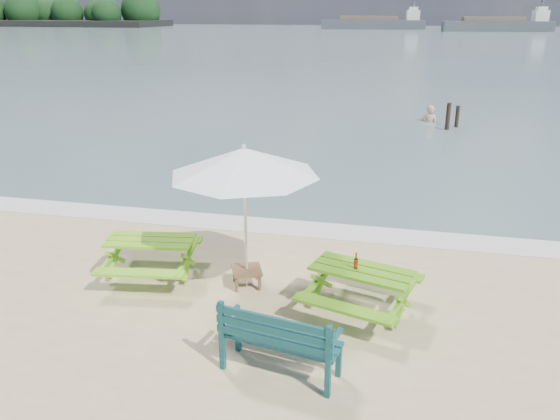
% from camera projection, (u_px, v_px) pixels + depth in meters
% --- Properties ---
extents(sea, '(300.00, 300.00, 0.00)m').
position_uv_depth(sea, '(395.00, 40.00, 85.42)').
color(sea, slate).
rests_on(sea, ground).
extents(foam_strip, '(22.00, 0.90, 0.01)m').
position_uv_depth(foam_strip, '(303.00, 229.00, 11.79)').
color(foam_strip, silver).
rests_on(foam_strip, ground).
extents(island_headland, '(90.00, 22.00, 7.60)m').
position_uv_depth(island_headland, '(12.00, 14.00, 157.10)').
color(island_headland, black).
rests_on(island_headland, ground).
extents(picnic_table_left, '(1.72, 1.86, 0.72)m').
position_uv_depth(picnic_table_left, '(152.00, 259.00, 9.59)').
color(picnic_table_left, '#6DB81B').
rests_on(picnic_table_left, ground).
extents(picnic_table_right, '(1.95, 2.07, 0.73)m').
position_uv_depth(picnic_table_right, '(361.00, 291.00, 8.46)').
color(picnic_table_right, '#589A17').
rests_on(picnic_table_right, ground).
extents(park_bench, '(1.62, 0.80, 0.96)m').
position_uv_depth(park_bench, '(280.00, 352.00, 7.05)').
color(park_bench, '#0E393C').
rests_on(park_bench, ground).
extents(side_table, '(0.64, 0.64, 0.32)m').
position_uv_depth(side_table, '(247.00, 277.00, 9.32)').
color(side_table, brown).
rests_on(side_table, ground).
extents(patio_umbrella, '(3.19, 3.19, 2.42)m').
position_uv_depth(patio_umbrella, '(244.00, 162.00, 8.62)').
color(patio_umbrella, silver).
rests_on(patio_umbrella, ground).
extents(beer_bottle, '(0.07, 0.07, 0.26)m').
position_uv_depth(beer_bottle, '(356.00, 263.00, 8.32)').
color(beer_bottle, brown).
rests_on(beer_bottle, picnic_table_right).
extents(swimmer, '(0.76, 0.58, 1.88)m').
position_uv_depth(swimmer, '(429.00, 127.00, 23.17)').
color(swimmer, tan).
rests_on(swimmer, ground).
extents(mooring_pilings, '(0.56, 0.76, 1.26)m').
position_uv_depth(mooring_pilings, '(452.00, 119.00, 21.53)').
color(mooring_pilings, black).
rests_on(mooring_pilings, ground).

